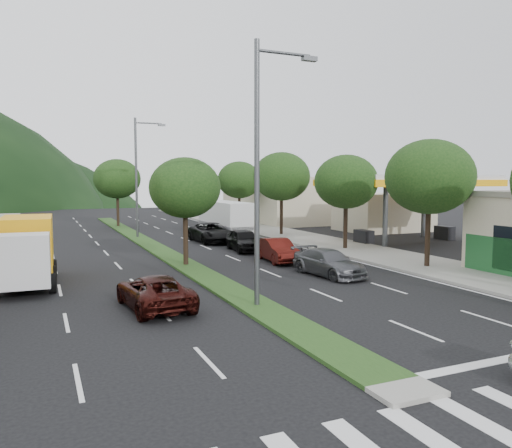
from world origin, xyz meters
name	(u,v)px	position (x,y,z in m)	size (l,w,h in m)	color
ground	(393,386)	(0.00, 0.00, 0.00)	(160.00, 160.00, 0.00)	black
sidewalk_right	(315,241)	(12.50, 25.00, 0.07)	(5.00, 90.00, 0.15)	gray
median	(150,244)	(0.00, 28.00, 0.06)	(1.60, 56.00, 0.12)	#1D3C15
crosswalk	(458,424)	(0.00, -2.00, 0.01)	(19.00, 2.20, 0.01)	silver
gas_canopy	(407,183)	(19.00, 22.00, 4.65)	(12.20, 8.20, 5.25)	silver
bldg_right_far	(285,199)	(19.50, 44.00, 2.60)	(10.00, 16.00, 5.20)	beige
tree_r_b	(429,177)	(12.00, 12.00, 5.04)	(4.80, 4.80, 6.94)	black
tree_r_c	(346,182)	(12.00, 20.00, 4.75)	(4.40, 4.40, 6.48)	black
tree_r_d	(282,177)	(12.00, 30.00, 5.18)	(5.00, 5.00, 7.17)	black
tree_r_e	(239,180)	(12.00, 40.00, 4.89)	(4.60, 4.60, 6.71)	black
tree_med_near	(185,188)	(0.00, 18.00, 4.43)	(4.00, 4.00, 6.02)	black
tree_med_far	(117,179)	(0.00, 44.00, 5.01)	(4.80, 4.80, 6.94)	black
streetlight_near	(262,161)	(0.21, 8.00, 5.58)	(2.60, 0.25, 10.00)	#47494C
streetlight_mid	(139,172)	(0.21, 33.00, 5.58)	(2.60, 0.25, 10.00)	#47494C
suv_maroon	(154,292)	(-3.62, 9.44, 0.64)	(2.12, 4.61, 1.28)	black
car_queue_a	(244,240)	(5.37, 22.40, 0.75)	(1.78, 4.43, 1.51)	black
car_queue_b	(329,263)	(5.92, 12.40, 0.67)	(1.87, 4.59, 1.33)	#4D4E52
car_queue_c	(278,250)	(5.48, 17.40, 0.69)	(1.46, 4.17, 1.38)	#440F0B
car_queue_d	(212,233)	(4.86, 27.92, 0.76)	(2.52, 5.48, 1.52)	black
box_truck	(27,253)	(-8.11, 16.14, 1.48)	(2.67, 6.41, 3.12)	silver
motorhome	(225,218)	(7.04, 30.77, 1.62)	(2.60, 7.98, 3.05)	silver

